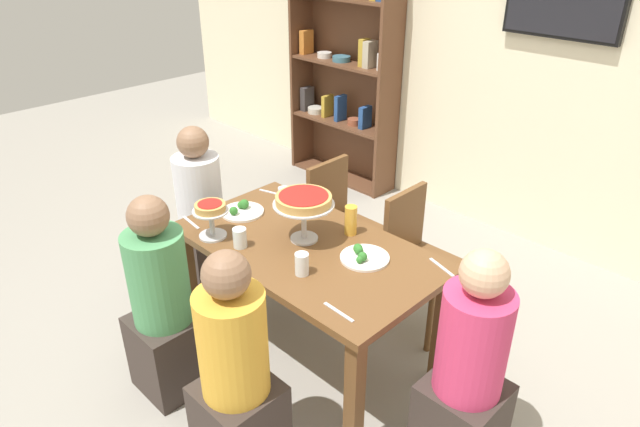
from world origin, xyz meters
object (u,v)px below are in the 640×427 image
television (564,4)px  cutlery_knife_near (272,193)px  water_glass_clear_near (284,195)px  cutlery_spare_fork (442,267)px  diner_near_left (164,312)px  cutlery_fork_far (316,210)px  diner_near_right (236,381)px  dining_table (307,261)px  diner_head_west (202,221)px  water_glass_clear_spare (240,238)px  cutlery_fork_near (191,223)px  salad_plate_far_diner (363,256)px  diner_head_east (467,379)px  salad_plate_near_diner (242,210)px  beer_glass_amber_tall (351,220)px  deep_dish_pizza_stand (304,203)px  personal_pizza_stand (211,213)px  chair_far_left (339,219)px  water_glass_clear_far (302,264)px  bookshelf (346,60)px  chair_far_right (417,254)px

television → cutlery_knife_near: (-0.86, -1.83, -1.03)m
water_glass_clear_near → cutlery_spare_fork: size_ratio=0.54×
diner_near_left → cutlery_knife_near: bearing=15.1°
cutlery_fork_far → diner_near_right: bearing=121.0°
dining_table → water_glass_clear_near: (-0.46, 0.25, 0.15)m
diner_head_west → cutlery_knife_near: 0.55m
diner_head_west → diner_near_right: size_ratio=1.00×
water_glass_clear_spare → cutlery_fork_near: water_glass_clear_spare is taller
dining_table → salad_plate_far_diner: 0.34m
water_glass_clear_spare → television: bearing=78.3°
diner_head_east → water_glass_clear_spare: bearing=11.1°
salad_plate_near_diner → beer_glass_amber_tall: (0.62, 0.27, 0.07)m
deep_dish_pizza_stand → cutlery_spare_fork: 0.78m
personal_pizza_stand → salad_plate_far_diner: (0.73, 0.40, -0.13)m
diner_head_west → water_glass_clear_near: 0.67m
diner_head_west → diner_near_left: bearing=-46.4°
diner_near_left → personal_pizza_stand: (-0.08, 0.40, 0.39)m
deep_dish_pizza_stand → cutlery_fork_far: size_ratio=1.81×
chair_far_left → salad_plate_far_diner: (0.69, -0.56, 0.27)m
television → deep_dish_pizza_stand: (-0.30, -2.08, -0.81)m
dining_table → diner_near_left: diner_near_left is taller
dining_table → diner_near_left: 0.79m
dining_table → personal_pizza_stand: 0.58m
deep_dish_pizza_stand → cutlery_knife_near: bearing=155.7°
salad_plate_far_diner → cutlery_fork_near: salad_plate_far_diner is taller
water_glass_clear_far → cutlery_fork_near: water_glass_clear_far is taller
salad_plate_far_diner → water_glass_clear_spare: (-0.54, -0.36, 0.04)m
diner_near_left → cutlery_fork_far: diner_near_left is taller
diner_head_east → bookshelf: bearing=-38.1°
water_glass_clear_near → cutlery_fork_near: water_glass_clear_near is taller
salad_plate_near_diner → water_glass_clear_spare: (0.29, -0.24, 0.04)m
deep_dish_pizza_stand → chair_far_left: bearing=117.4°
television → cutlery_fork_far: 2.13m
television → cutlery_spare_fork: television is taller
diner_head_west → salad_plate_near_diner: 0.54m
diner_near_left → diner_near_right: bearing=-93.3°
salad_plate_near_diner → cutlery_knife_near: salad_plate_near_diner is taller
chair_far_right → dining_table: bearing=-19.9°
diner_near_right → personal_pizza_stand: size_ratio=5.69×
chair_far_left → salad_plate_far_diner: 0.93m
dining_table → diner_head_west: bearing=179.9°
diner_head_east → chair_far_left: bearing=-25.9°
chair_far_left → water_glass_clear_far: size_ratio=7.68×
television → deep_dish_pizza_stand: size_ratio=2.43×
diner_near_left → cutlery_fork_near: size_ratio=6.39×
diner_near_right → chair_far_left: 1.56m
chair_far_right → salad_plate_near_diner: bearing=-48.1°
beer_glass_amber_tall → cutlery_fork_far: size_ratio=0.92×
bookshelf → diner_near_left: bookshelf is taller
personal_pizza_stand → water_glass_clear_far: 0.62m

